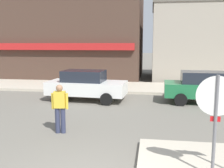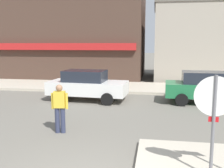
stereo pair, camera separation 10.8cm
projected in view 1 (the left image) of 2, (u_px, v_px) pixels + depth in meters
name	position (u px, v px, depth m)	size (l,w,h in m)	color
kerb_far	(131.00, 87.00, 17.18)	(80.00, 4.00, 0.15)	#B7AD99
stop_sign	(216.00, 113.00, 5.32)	(0.82, 0.08, 2.30)	slate
parked_car_nearest	(86.00, 85.00, 13.45)	(4.11, 2.09, 1.56)	white
parked_car_second	(205.00, 87.00, 12.86)	(4.06, 1.99, 1.56)	#1E6B3D
pedestrian_crossing_near	(60.00, 107.00, 8.51)	(0.56, 0.26, 1.61)	#2D334C
building_corner_shop	(76.00, 32.00, 23.38)	(11.90, 8.75, 7.86)	#473328
building_storefront_left_near	(204.00, 43.00, 21.45)	(8.39, 6.69, 6.01)	#9E9384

